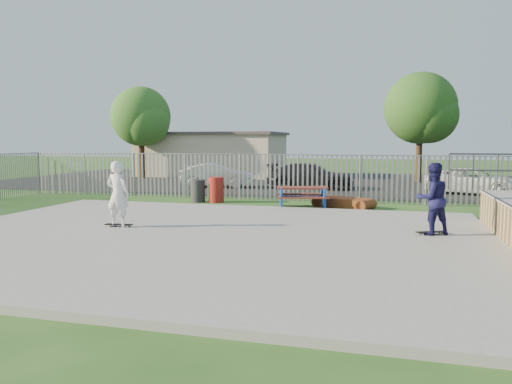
% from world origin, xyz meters
% --- Properties ---
extents(ground, '(120.00, 120.00, 0.00)m').
position_xyz_m(ground, '(0.00, 0.00, 0.00)').
color(ground, '#24521C').
rests_on(ground, ground).
extents(concrete_slab, '(15.00, 12.00, 0.15)m').
position_xyz_m(concrete_slab, '(0.00, 0.00, 0.07)').
color(concrete_slab, gray).
rests_on(concrete_slab, ground).
extents(fence, '(26.04, 16.02, 2.00)m').
position_xyz_m(fence, '(1.00, 4.59, 1.00)').
color(fence, gray).
rests_on(fence, ground).
extents(picnic_table, '(2.26, 2.01, 0.82)m').
position_xyz_m(picnic_table, '(1.54, 6.91, 0.42)').
color(picnic_table, maroon).
rests_on(picnic_table, ground).
extents(funbox, '(2.18, 1.69, 0.39)m').
position_xyz_m(funbox, '(3.09, 7.40, 0.20)').
color(funbox, brown).
rests_on(funbox, ground).
extents(trash_bin_red, '(0.64, 0.64, 1.06)m').
position_xyz_m(trash_bin_red, '(-2.27, 7.76, 0.53)').
color(trash_bin_red, maroon).
rests_on(trash_bin_red, ground).
extents(trash_bin_grey, '(0.57, 0.57, 0.95)m').
position_xyz_m(trash_bin_grey, '(-3.03, 7.63, 0.47)').
color(trash_bin_grey, '#262629').
rests_on(trash_bin_grey, ground).
extents(parking_lot, '(40.00, 18.00, 0.02)m').
position_xyz_m(parking_lot, '(0.00, 19.00, 0.01)').
color(parking_lot, black).
rests_on(parking_lot, ground).
extents(car_silver, '(4.15, 1.94, 1.32)m').
position_xyz_m(car_silver, '(-4.42, 14.01, 0.68)').
color(car_silver, silver).
rests_on(car_silver, parking_lot).
extents(car_dark, '(4.75, 2.10, 1.36)m').
position_xyz_m(car_dark, '(0.65, 14.64, 0.70)').
color(car_dark, black).
rests_on(car_dark, parking_lot).
extents(car_white, '(4.92, 3.38, 1.25)m').
position_xyz_m(car_white, '(8.70, 13.86, 0.65)').
color(car_white, white).
rests_on(car_white, parking_lot).
extents(building, '(10.40, 6.40, 3.20)m').
position_xyz_m(building, '(-8.00, 23.00, 1.61)').
color(building, beige).
rests_on(building, ground).
extents(tree_left, '(4.07, 4.07, 6.27)m').
position_xyz_m(tree_left, '(-11.79, 19.24, 4.22)').
color(tree_left, '#402D19').
rests_on(tree_left, ground).
extents(tree_mid, '(4.39, 4.39, 6.77)m').
position_xyz_m(tree_mid, '(6.49, 20.49, 4.56)').
color(tree_mid, '#402F19').
rests_on(tree_mid, ground).
extents(skateboard_a, '(0.80, 0.54, 0.08)m').
position_xyz_m(skateboard_a, '(5.87, 1.63, 0.19)').
color(skateboard_a, black).
rests_on(skateboard_a, concrete_slab).
extents(skateboard_b, '(0.82, 0.30, 0.08)m').
position_xyz_m(skateboard_b, '(-2.65, 0.55, 0.19)').
color(skateboard_b, black).
rests_on(skateboard_b, concrete_slab).
extents(skater_navy, '(1.14, 1.05, 1.88)m').
position_xyz_m(skater_navy, '(5.87, 1.63, 1.09)').
color(skater_navy, '#171645').
rests_on(skater_navy, concrete_slab).
extents(skater_white, '(0.71, 0.49, 1.88)m').
position_xyz_m(skater_white, '(-2.65, 0.55, 1.09)').
color(skater_white, white).
rests_on(skater_white, concrete_slab).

